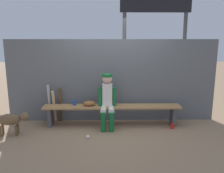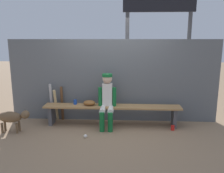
% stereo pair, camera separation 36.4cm
% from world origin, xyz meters
% --- Properties ---
extents(ground_plane, '(30.00, 30.00, 0.00)m').
position_xyz_m(ground_plane, '(0.00, 0.00, 0.00)').
color(ground_plane, '#937556').
extents(chainlink_fence, '(4.99, 0.03, 1.97)m').
position_xyz_m(chainlink_fence, '(0.00, 0.35, 0.98)').
color(chainlink_fence, '#595E63').
rests_on(chainlink_fence, ground_plane).
extents(dugout_bench, '(3.14, 0.36, 0.47)m').
position_xyz_m(dugout_bench, '(0.00, 0.00, 0.38)').
color(dugout_bench, '#AD7F4C').
rests_on(dugout_bench, ground_plane).
extents(player_seated, '(0.41, 0.55, 1.21)m').
position_xyz_m(player_seated, '(-0.11, -0.11, 0.66)').
color(player_seated, silver).
rests_on(player_seated, ground_plane).
extents(baseball_glove, '(0.28, 0.20, 0.12)m').
position_xyz_m(baseball_glove, '(-0.52, 0.00, 0.53)').
color(baseball_glove, brown).
rests_on(baseball_glove, dugout_bench).
extents(bat_wood_dark, '(0.09, 0.16, 0.85)m').
position_xyz_m(bat_wood_dark, '(-1.24, 0.27, 0.43)').
color(bat_wood_dark, brown).
rests_on(bat_wood_dark, ground_plane).
extents(bat_wood_natural, '(0.06, 0.25, 0.79)m').
position_xyz_m(bat_wood_natural, '(-1.38, 0.23, 0.40)').
color(bat_wood_natural, tan).
rests_on(bat_wood_natural, ground_plane).
extents(bat_aluminum_silver, '(0.09, 0.14, 0.92)m').
position_xyz_m(bat_aluminum_silver, '(-1.49, 0.26, 0.46)').
color(bat_aluminum_silver, '#B7B7BC').
rests_on(bat_aluminum_silver, ground_plane).
extents(baseball, '(0.07, 0.07, 0.07)m').
position_xyz_m(baseball, '(-0.50, -0.73, 0.04)').
color(baseball, white).
rests_on(baseball, ground_plane).
extents(cup_on_ground, '(0.08, 0.08, 0.11)m').
position_xyz_m(cup_on_ground, '(1.35, -0.23, 0.06)').
color(cup_on_ground, red).
rests_on(cup_on_ground, ground_plane).
extents(cup_on_bench, '(0.08, 0.08, 0.11)m').
position_xyz_m(cup_on_bench, '(-0.87, 0.06, 0.53)').
color(cup_on_bench, '#1E47AD').
rests_on(cup_on_bench, dugout_bench).
extents(scoreboard, '(2.09, 0.27, 3.84)m').
position_xyz_m(scoreboard, '(1.18, 1.03, 2.68)').
color(scoreboard, '#3F3F42').
rests_on(scoreboard, ground_plane).
extents(dog, '(0.84, 0.20, 0.49)m').
position_xyz_m(dog, '(-2.10, -0.52, 0.34)').
color(dog, brown).
rests_on(dog, ground_plane).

